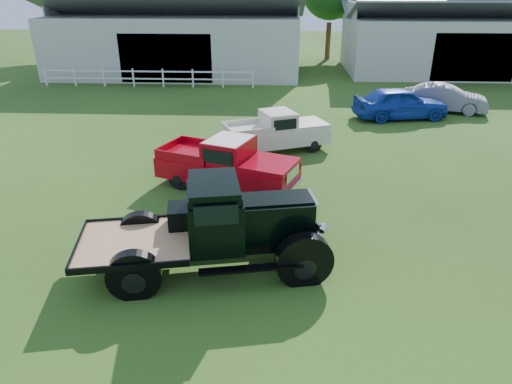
# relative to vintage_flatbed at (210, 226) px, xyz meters

# --- Properties ---
(ground) EXTENTS (120.00, 120.00, 0.00)m
(ground) POSITION_rel_vintage_flatbed_xyz_m (0.75, 1.00, -1.15)
(ground) COLOR #273B15
(shed_left) EXTENTS (18.80, 10.20, 5.60)m
(shed_left) POSITION_rel_vintage_flatbed_xyz_m (-6.25, 27.00, 1.65)
(shed_left) COLOR beige
(shed_left) RESTS_ON ground
(shed_right) EXTENTS (16.80, 9.20, 5.20)m
(shed_right) POSITION_rel_vintage_flatbed_xyz_m (14.75, 28.00, 1.45)
(shed_right) COLOR beige
(shed_right) RESTS_ON ground
(fence_rail) EXTENTS (14.20, 0.16, 1.20)m
(fence_rail) POSITION_rel_vintage_flatbed_xyz_m (-7.25, 21.00, -0.55)
(fence_rail) COLOR white
(fence_rail) RESTS_ON ground
(tree_c) EXTENTS (5.40, 5.40, 9.00)m
(tree_c) POSITION_rel_vintage_flatbed_xyz_m (5.75, 34.00, 3.35)
(tree_c) COLOR #1C4D11
(tree_c) RESTS_ON ground
(tree_d) EXTENTS (6.00, 6.00, 10.00)m
(tree_d) POSITION_rel_vintage_flatbed_xyz_m (18.75, 35.00, 3.85)
(tree_d) COLOR #1C4D11
(tree_d) RESTS_ON ground
(vintage_flatbed) EXTENTS (6.11, 3.36, 2.29)m
(vintage_flatbed) POSITION_rel_vintage_flatbed_xyz_m (0.00, 0.00, 0.00)
(vintage_flatbed) COLOR black
(vintage_flatbed) RESTS_ON ground
(red_pickup) EXTENTS (5.17, 3.48, 1.76)m
(red_pickup) POSITION_rel_vintage_flatbed_xyz_m (-0.16, 4.81, -0.26)
(red_pickup) COLOR #A90413
(red_pickup) RESTS_ON ground
(white_pickup) EXTENTS (4.71, 3.28, 1.62)m
(white_pickup) POSITION_rel_vintage_flatbed_xyz_m (1.42, 8.68, -0.34)
(white_pickup) COLOR beige
(white_pickup) RESTS_ON ground
(misc_car_blue) EXTENTS (4.97, 2.72, 1.60)m
(misc_car_blue) POSITION_rel_vintage_flatbed_xyz_m (7.67, 13.97, -0.34)
(misc_car_blue) COLOR #173AA1
(misc_car_blue) RESTS_ON ground
(misc_car_grey) EXTENTS (4.55, 2.64, 1.42)m
(misc_car_grey) POSITION_rel_vintage_flatbed_xyz_m (10.41, 15.56, -0.44)
(misc_car_grey) COLOR slate
(misc_car_grey) RESTS_ON ground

